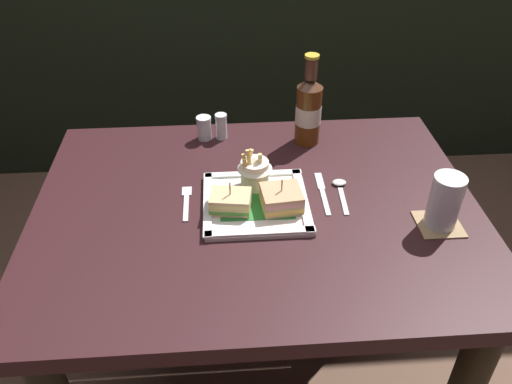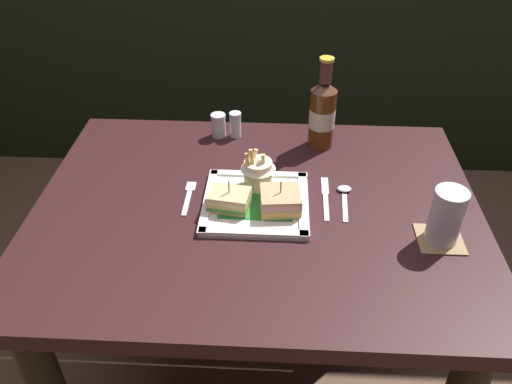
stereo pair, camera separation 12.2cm
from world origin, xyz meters
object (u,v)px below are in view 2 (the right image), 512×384
dining_table (257,248)px  sandwich_half_right (280,201)px  sandwich_half_left (229,200)px  spoon (344,194)px  square_plate (255,203)px  beer_bottle (322,113)px  fries_cup (256,169)px  water_glass (445,219)px  knife (325,196)px  pepper_shaker (235,126)px  fork (189,196)px  salt_shaker (219,127)px

dining_table → sandwich_half_right: (0.06, -0.02, 0.17)m
sandwich_half_left → spoon: sandwich_half_left is taller
square_plate → sandwich_half_left: (-0.06, -0.02, 0.02)m
sandwich_half_left → beer_bottle: 0.39m
fries_cup → water_glass: water_glass is taller
knife → square_plate: bearing=-165.9°
square_plate → knife: (0.17, 0.04, -0.01)m
water_glass → knife: 0.29m
dining_table → square_plate: 0.15m
sandwich_half_right → water_glass: bearing=-12.7°
spoon → pepper_shaker: bearing=136.9°
square_plate → fries_cup: size_ratio=2.25×
fries_cup → water_glass: (0.42, -0.17, -0.00)m
water_glass → fork: water_glass is taller
dining_table → sandwich_half_left: sandwich_half_left is taller
salt_shaker → sandwich_half_left: bearing=-79.6°
water_glass → sandwich_half_right: bearing=167.3°
knife → salt_shaker: bearing=136.4°
beer_bottle → salt_shaker: (-0.29, 0.04, -0.07)m
fork → salt_shaker: 0.30m
beer_bottle → spoon: beer_bottle is taller
spoon → salt_shaker: (-0.34, 0.27, 0.03)m
sandwich_half_right → fork: 0.23m
sandwich_half_right → fries_cup: (-0.06, 0.09, 0.03)m
spoon → salt_shaker: bearing=141.3°
water_glass → fork: 0.60m
square_plate → dining_table: bearing=-25.4°
salt_shaker → pepper_shaker: pepper_shaker is taller
fries_cup → fork: size_ratio=0.82×
sandwich_half_right → beer_bottle: (0.11, 0.31, 0.07)m
sandwich_half_right → salt_shaker: (-0.18, 0.35, -0.00)m
water_glass → fork: (-0.58, 0.13, -0.06)m
beer_bottle → spoon: size_ratio=1.85×
fries_cup → fork: 0.18m
beer_bottle → water_glass: 0.46m
square_plate → salt_shaker: (-0.12, 0.32, 0.02)m
square_plate → spoon: bearing=13.0°
fries_cup → fork: fries_cup is taller
fries_cup → dining_table: bearing=-85.5°
sandwich_half_left → sandwich_half_right: bearing=-0.0°
water_glass → knife: size_ratio=0.74×
sandwich_half_right → salt_shaker: sandwich_half_right is taller
water_glass → spoon: 0.26m
beer_bottle → fork: bearing=-142.0°
sandwich_half_left → water_glass: size_ratio=0.80×
fork → salt_shaker: salt_shaker is taller
fork → spoon: bearing=3.5°
sandwich_half_right → spoon: size_ratio=0.71×
knife → salt_shaker: salt_shaker is taller
square_plate → pepper_shaker: size_ratio=3.29×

